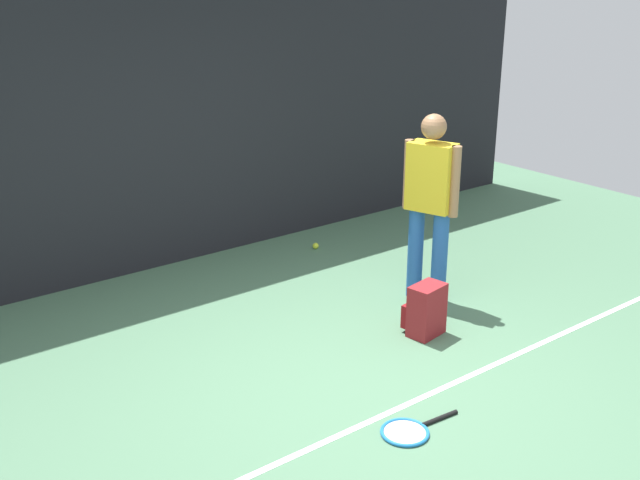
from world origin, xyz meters
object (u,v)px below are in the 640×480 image
(tennis_player, at_px, (430,197))
(tennis_racket, at_px, (408,431))
(tennis_ball_near_player, at_px, (316,246))
(backpack, at_px, (425,311))

(tennis_player, distance_m, tennis_racket, 2.37)
(tennis_racket, bearing_deg, tennis_ball_near_player, -112.44)
(tennis_racket, bearing_deg, backpack, -134.12)
(tennis_player, height_order, tennis_racket, tennis_player)
(backpack, relative_size, tennis_ball_near_player, 6.67)
(tennis_racket, xyz_separation_m, tennis_ball_near_player, (1.59, 3.10, 0.02))
(tennis_racket, relative_size, tennis_ball_near_player, 9.46)
(backpack, bearing_deg, tennis_ball_near_player, -112.75)
(tennis_player, height_order, tennis_ball_near_player, tennis_player)
(tennis_racket, relative_size, backpack, 1.42)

